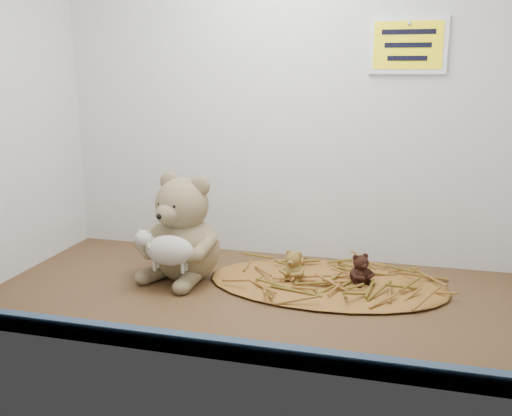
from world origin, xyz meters
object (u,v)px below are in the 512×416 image
(mini_teddy_tan, at_px, (294,265))
(mini_teddy_brown, at_px, (360,268))
(toy_lamb, at_px, (170,250))
(main_teddy, at_px, (184,227))

(mini_teddy_tan, height_order, mini_teddy_brown, mini_teddy_tan)
(toy_lamb, height_order, mini_teddy_brown, toy_lamb)
(main_teddy, height_order, mini_teddy_brown, main_teddy)
(main_teddy, relative_size, mini_teddy_tan, 3.48)
(toy_lamb, bearing_deg, mini_teddy_brown, 17.91)
(mini_teddy_tan, bearing_deg, toy_lamb, -145.43)
(mini_teddy_brown, bearing_deg, toy_lamb, 160.92)
(mini_teddy_tan, bearing_deg, mini_teddy_brown, 17.35)
(toy_lamb, relative_size, mini_teddy_brown, 2.04)
(main_teddy, distance_m, mini_teddy_brown, 0.43)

